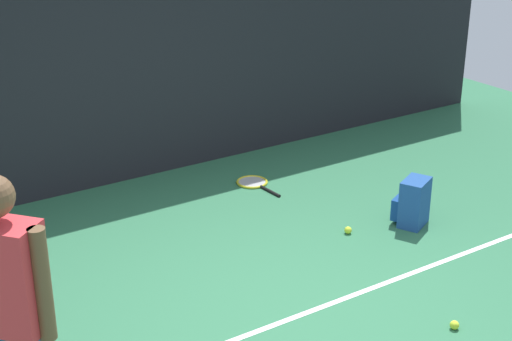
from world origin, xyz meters
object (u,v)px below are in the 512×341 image
backpack (413,203)px  tennis_racket (254,183)px  tennis_ball_far_left (454,325)px  tennis_player (8,308)px  tennis_ball_near_player (348,230)px

backpack → tennis_racket: bearing=-91.6°
tennis_racket → tennis_ball_far_left: size_ratio=9.44×
tennis_player → tennis_ball_near_player: 3.56m
tennis_player → tennis_ball_near_player: tennis_player is taller
tennis_ball_near_player → tennis_ball_far_left: size_ratio=1.00×
tennis_player → tennis_racket: 4.15m
tennis_ball_far_left → tennis_ball_near_player: bearing=78.4°
backpack → tennis_ball_far_left: size_ratio=6.67×
tennis_racket → tennis_player: bearing=124.8°
tennis_ball_far_left → tennis_racket: bearing=85.6°
tennis_player → tennis_racket: size_ratio=2.73×
backpack → tennis_ball_near_player: 0.65m
tennis_ball_near_player → tennis_racket: bearing=93.9°
tennis_ball_near_player → tennis_ball_far_left: bearing=-101.6°
tennis_ball_near_player → tennis_ball_far_left: same height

